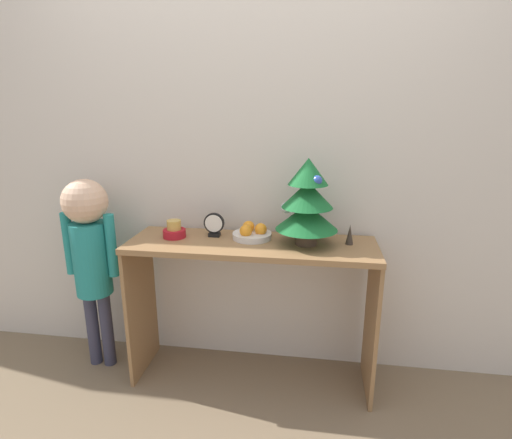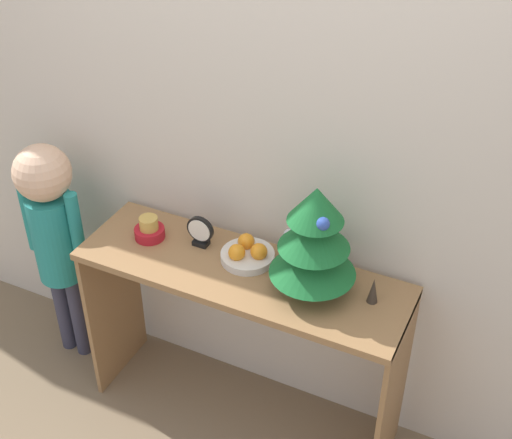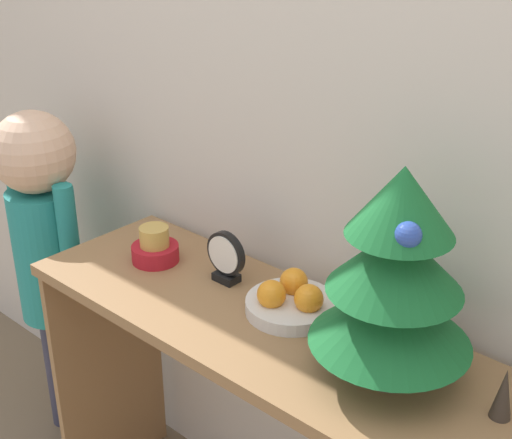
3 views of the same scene
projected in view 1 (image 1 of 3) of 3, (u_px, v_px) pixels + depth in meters
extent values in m
plane|color=#7A664C|center=(246.00, 401.00, 2.10)|extent=(12.00, 12.00, 0.00)
cube|color=beige|center=(258.00, 153.00, 2.20)|extent=(7.00, 0.05, 2.50)
cube|color=olive|center=(251.00, 245.00, 2.08)|extent=(1.30, 0.41, 0.03)
cube|color=olive|center=(141.00, 305.00, 2.28)|extent=(0.02, 0.38, 0.82)
cube|color=olive|center=(371.00, 322.00, 2.10)|extent=(0.02, 0.38, 0.82)
cylinder|color=#4C3828|center=(306.00, 240.00, 2.04)|extent=(0.11, 0.11, 0.05)
cylinder|color=brown|center=(306.00, 231.00, 2.03)|extent=(0.02, 0.02, 0.04)
cone|color=#19662D|center=(307.00, 217.00, 2.01)|extent=(0.32, 0.32, 0.13)
cone|color=#19662D|center=(308.00, 194.00, 1.98)|extent=(0.26, 0.26, 0.13)
cone|color=#19662D|center=(308.00, 171.00, 1.95)|extent=(0.20, 0.20, 0.13)
sphere|color=silver|center=(287.00, 207.00, 2.06)|extent=(0.06, 0.06, 0.06)
sphere|color=silver|center=(304.00, 183.00, 1.93)|extent=(0.05, 0.05, 0.05)
sphere|color=#2D4CA8|center=(317.00, 180.00, 1.90)|extent=(0.05, 0.05, 0.05)
cylinder|color=silver|center=(252.00, 236.00, 2.14)|extent=(0.21, 0.21, 0.03)
sphere|color=orange|center=(261.00, 229.00, 2.13)|extent=(0.07, 0.07, 0.07)
sphere|color=orange|center=(249.00, 227.00, 2.17)|extent=(0.07, 0.07, 0.07)
sphere|color=orange|center=(246.00, 231.00, 2.10)|extent=(0.07, 0.07, 0.07)
cylinder|color=#AD1923|center=(174.00, 233.00, 2.16)|extent=(0.12, 0.12, 0.04)
cylinder|color=gold|center=(174.00, 225.00, 2.14)|extent=(0.08, 0.08, 0.05)
cube|color=black|center=(214.00, 235.00, 2.17)|extent=(0.06, 0.04, 0.02)
cylinder|color=black|center=(214.00, 223.00, 2.16)|extent=(0.11, 0.02, 0.11)
cylinder|color=white|center=(214.00, 223.00, 2.15)|extent=(0.10, 0.00, 0.10)
cone|color=#382D23|center=(350.00, 234.00, 2.04)|extent=(0.04, 0.04, 0.10)
cylinder|color=#38384C|center=(93.00, 328.00, 2.37)|extent=(0.07, 0.07, 0.46)
cylinder|color=#38384C|center=(107.00, 329.00, 2.36)|extent=(0.07, 0.07, 0.46)
cylinder|color=teal|center=(92.00, 259.00, 2.24)|extent=(0.20, 0.20, 0.42)
sphere|color=#E0B28E|center=(85.00, 201.00, 2.15)|extent=(0.24, 0.24, 0.24)
cylinder|color=teal|center=(69.00, 243.00, 2.24)|extent=(0.06, 0.06, 0.36)
cylinder|color=teal|center=(111.00, 246.00, 2.20)|extent=(0.06, 0.06, 0.36)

